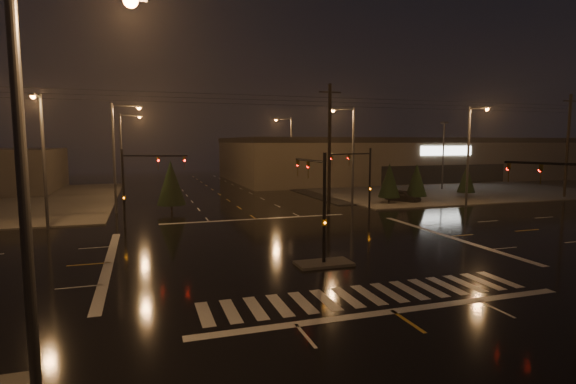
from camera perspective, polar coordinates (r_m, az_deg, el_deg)
name	(u,v)px	position (r m, az deg, el deg)	size (l,w,h in m)	color
ground	(299,248)	(28.05, 1.41, -7.12)	(140.00, 140.00, 0.00)	black
sidewalk_ne	(425,186)	(68.37, 16.95, 0.68)	(36.00, 36.00, 0.12)	#494641
median_island	(324,263)	(24.42, 4.57, -9.02)	(3.00, 1.60, 0.15)	#494641
crosswalk	(368,295)	(20.12, 10.17, -12.72)	(15.00, 2.60, 0.01)	beige
stop_bar_near	(393,311)	(18.50, 13.19, -14.54)	(16.00, 0.50, 0.01)	beige
stop_bar_far	(256,219)	(38.39, -4.07, -3.44)	(16.00, 0.50, 0.01)	beige
parking_lot	(462,187)	(69.80, 21.26, 0.61)	(50.00, 24.00, 0.08)	black
retail_building	(396,157)	(84.22, 13.60, 4.38)	(60.20, 28.30, 7.20)	brown
signal_mast_median	(318,193)	(24.56, 3.81, -0.18)	(0.25, 4.59, 6.00)	black
signal_mast_ne	(362,173)	(40.48, 9.36, 2.40)	(4.84, 1.86, 6.00)	black
signal_mast_nw	(137,178)	(35.96, -18.63, 1.65)	(4.84, 1.86, 6.00)	black
signal_mast_se	(570,202)	(25.22, 32.17, -1.08)	(1.55, 3.87, 6.00)	black
streetlight_0	(39,178)	(10.95, -29.05, 1.60)	(2.77, 0.32, 10.00)	#38383A
streetlight_1	(117,150)	(43.77, -20.85, 5.00)	(2.77, 0.32, 10.00)	#38383A
streetlight_2	(124,148)	(59.76, -20.12, 5.30)	(2.77, 0.32, 10.00)	#38383A
streetlight_3	(350,149)	(46.39, 7.93, 5.41)	(2.77, 0.32, 10.00)	#38383A
streetlight_4	(289,147)	(64.96, 0.16, 5.74)	(2.77, 0.32, 10.00)	#38383A
streetlight_5	(42,152)	(37.55, -28.72, 4.46)	(0.32, 2.77, 10.00)	#38383A
streetlight_6	(471,149)	(48.25, 22.18, 5.04)	(0.32, 2.77, 10.00)	#38383A
utility_pole_1	(329,146)	(43.24, 5.28, 5.81)	(2.20, 0.32, 12.00)	black
utility_pole_2	(568,145)	(61.60, 31.97, 5.04)	(2.20, 0.32, 12.00)	black
conifer_0	(389,180)	(48.68, 12.75, 1.47)	(2.31, 2.31, 4.31)	black
conifer_1	(417,180)	(50.46, 16.01, 1.49)	(2.25, 2.25, 4.21)	black
conifer_2	(467,179)	(56.13, 21.73, 1.60)	(2.04, 2.04, 3.89)	black
conifer_3	(171,183)	(43.08, -14.64, 1.15)	(2.65, 2.65, 4.84)	black
car_parked	(403,196)	(50.61, 14.39, -0.48)	(1.57, 3.89, 1.33)	black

